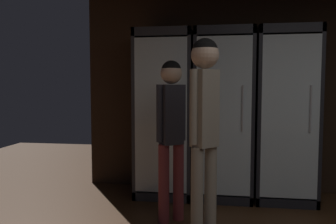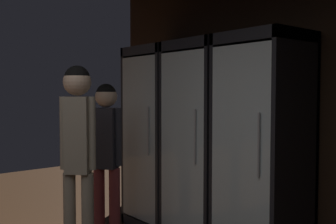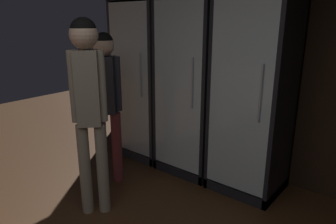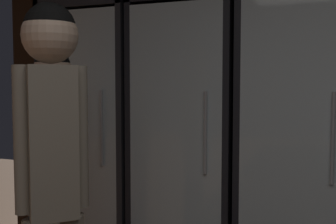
# 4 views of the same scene
# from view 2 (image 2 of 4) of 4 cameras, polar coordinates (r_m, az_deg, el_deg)

# --- Properties ---
(cooler_far_left) EXTENTS (0.68, 0.64, 2.02)m
(cooler_far_left) POSITION_cam_2_polar(r_m,az_deg,el_deg) (4.53, -0.66, -3.71)
(cooler_far_left) COLOR #2B2B30
(cooler_far_left) RESTS_ON ground
(cooler_left) EXTENTS (0.68, 0.64, 2.02)m
(cooler_left) POSITION_cam_2_polar(r_m,az_deg,el_deg) (4.00, 5.72, -4.61)
(cooler_left) COLOR black
(cooler_left) RESTS_ON ground
(cooler_center) EXTENTS (0.68, 0.64, 2.02)m
(cooler_center) POSITION_cam_2_polar(r_m,az_deg,el_deg) (3.54, 13.94, -5.70)
(cooler_center) COLOR black
(cooler_center) RESTS_ON ground
(shopper_near) EXTENTS (0.27, 0.25, 1.60)m
(shopper_near) POSITION_cam_2_polar(r_m,az_deg,el_deg) (3.88, -8.88, -5.12)
(shopper_near) COLOR brown
(shopper_near) RESTS_ON ground
(shopper_far) EXTENTS (0.25, 0.25, 1.74)m
(shopper_far) POSITION_cam_2_polar(r_m,az_deg,el_deg) (3.35, -12.90, -4.24)
(shopper_far) COLOR gray
(shopper_far) RESTS_ON ground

